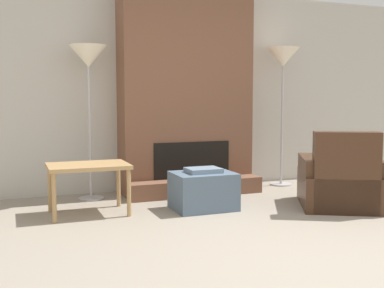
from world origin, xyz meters
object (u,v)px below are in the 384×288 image
object	(u,v)px
armchair	(340,184)
floor_lamp_right	(283,63)
side_table	(88,170)
floor_lamp_left	(88,63)
ottoman	(203,190)

from	to	relation	value
armchair	floor_lamp_right	xyz separation A→B (m)	(0.13, 1.43, 1.41)
armchair	side_table	distance (m)	2.72
floor_lamp_left	side_table	bearing A→B (deg)	-100.91
ottoman	floor_lamp_right	world-z (taller)	floor_lamp_right
armchair	floor_lamp_right	world-z (taller)	floor_lamp_right
floor_lamp_right	side_table	bearing A→B (deg)	-164.93
ottoman	side_table	distance (m)	1.24
ottoman	floor_lamp_left	size ratio (longest dim) A/B	0.36
ottoman	floor_lamp_left	distance (m)	1.99
ottoman	armchair	bearing A→B (deg)	-18.28
side_table	floor_lamp_left	size ratio (longest dim) A/B	0.45
side_table	floor_lamp_left	world-z (taller)	floor_lamp_left
ottoman	floor_lamp_left	bearing A→B (deg)	137.49
side_table	armchair	bearing A→B (deg)	-14.81
armchair	floor_lamp_right	size ratio (longest dim) A/B	0.64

